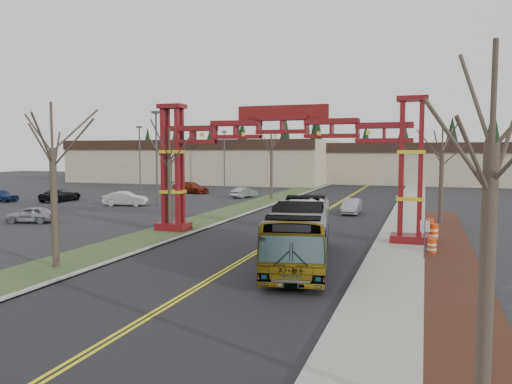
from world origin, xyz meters
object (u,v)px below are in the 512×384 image
at_px(light_pole_far, 224,155).
at_px(parked_car_near_b, 126,199).
at_px(bare_tree_right_far, 442,151).
at_px(parked_car_near_a, 32,214).
at_px(barrel_mid, 433,233).
at_px(retail_building_west, 206,161).
at_px(street_sign, 425,232).
at_px(barrel_south, 432,247).
at_px(light_pole_mid, 140,154).
at_px(parked_car_far_a, 244,193).
at_px(bare_tree_median_mid, 170,159).
at_px(bare_tree_median_far, 271,148).
at_px(light_pole_near, 157,151).
at_px(bare_tree_median_near, 52,149).
at_px(retail_building_east, 433,163).
at_px(parked_car_near_c, 61,195).
at_px(parked_car_mid_a, 191,188).
at_px(barrel_north, 430,226).
at_px(bare_tree_right_near, 492,146).
at_px(silver_sedan, 352,206).
at_px(gateway_arch, 282,146).
at_px(parked_car_mid_b, 0,195).

bearing_deg(light_pole_far, parked_car_near_b, -89.74).
bearing_deg(bare_tree_right_far, parked_car_near_a, -162.75).
xyz_separation_m(parked_car_near_b, barrel_mid, (29.80, -11.36, -0.18)).
height_order(parked_car_near_a, bare_tree_right_far, bare_tree_right_far).
bearing_deg(barrel_mid, retail_building_west, 126.92).
relative_size(street_sign, barrel_south, 2.38).
relative_size(light_pole_mid, barrel_south, 10.37).
bearing_deg(parked_car_far_a, bare_tree_median_mid, 117.65).
height_order(bare_tree_right_far, light_pole_far, light_pole_far).
distance_m(bare_tree_median_far, light_pole_near, 13.47).
height_order(bare_tree_right_far, street_sign, bare_tree_right_far).
relative_size(retail_building_west, bare_tree_median_near, 5.77).
relative_size(retail_building_east, parked_car_near_c, 7.54).
distance_m(retail_building_west, barrel_mid, 65.64).
bearing_deg(barrel_mid, bare_tree_right_far, 85.60).
bearing_deg(parked_car_near_a, bare_tree_median_near, 31.54).
relative_size(parked_car_mid_a, barrel_mid, 4.70).
bearing_deg(barrel_north, bare_tree_right_near, -88.28).
bearing_deg(barrel_south, light_pole_far, 124.97).
distance_m(retail_building_west, bare_tree_right_near, 84.86).
height_order(parked_car_near_b, bare_tree_median_near, bare_tree_median_near).
distance_m(parked_car_mid_a, bare_tree_median_near, 43.19).
height_order(retail_building_east, parked_car_near_b, retail_building_east).
height_order(retail_building_east, silver_sedan, retail_building_east).
relative_size(bare_tree_median_near, light_pole_mid, 0.87).
xyz_separation_m(parked_car_near_b, street_sign, (29.29, -17.42, 0.78)).
xyz_separation_m(gateway_arch, parked_car_mid_a, (-20.89, 29.02, -5.22)).
distance_m(bare_tree_median_mid, barrel_north, 18.64).
bearing_deg(retail_building_east, bare_tree_median_mid, -106.09).
xyz_separation_m(silver_sedan, bare_tree_right_near, (7.38, -34.55, 5.09)).
height_order(parked_car_near_c, bare_tree_median_near, bare_tree_median_near).
xyz_separation_m(retail_building_west, bare_tree_median_mid, (22.00, -54.39, 1.34)).
height_order(bare_tree_median_near, bare_tree_right_far, bare_tree_median_near).
distance_m(bare_tree_median_far, bare_tree_right_near, 48.10).
distance_m(parked_car_near_c, light_pole_mid, 16.49).
distance_m(bare_tree_median_far, barrel_south, 32.07).
height_order(parked_car_mid_b, light_pole_near, light_pole_near).
relative_size(retail_building_east, barrel_north, 39.40).
relative_size(parked_car_near_b, barrel_south, 5.06).
relative_size(parked_car_mid_a, light_pole_far, 0.60).
xyz_separation_m(parked_car_near_c, barrel_north, (39.20, -9.52, -0.22)).
height_order(bare_tree_right_near, bare_tree_right_far, bare_tree_right_far).
relative_size(gateway_arch, retail_building_east, 0.48).
height_order(bare_tree_right_near, barrel_south, bare_tree_right_near).
bearing_deg(light_pole_near, parked_car_mid_b, -174.01).
bearing_deg(parked_car_near_c, parked_car_mid_b, 19.25).
relative_size(bare_tree_median_mid, barrel_north, 7.49).
distance_m(gateway_arch, parked_car_near_a, 21.22).
bearing_deg(bare_tree_median_far, barrel_north, -47.42).
height_order(parked_car_mid_b, parked_car_far_a, parked_car_mid_b).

